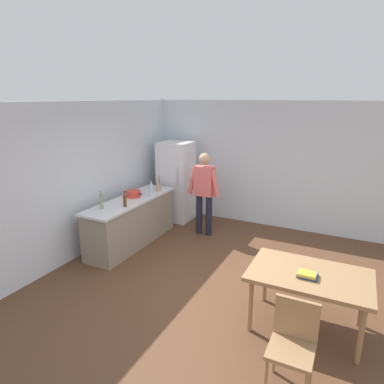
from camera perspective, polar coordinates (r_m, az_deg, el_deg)
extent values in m
plane|color=brown|center=(5.26, 3.13, -15.94)|extent=(14.00, 14.00, 0.00)
cube|color=silver|center=(7.46, 12.49, 4.54)|extent=(6.40, 0.12, 2.70)
cube|color=silver|center=(6.28, -18.24, 2.01)|extent=(0.12, 5.60, 2.70)
cube|color=gray|center=(6.60, -10.16, -5.13)|extent=(0.60, 2.12, 0.86)
cube|color=silver|center=(6.46, -10.36, -1.40)|extent=(0.64, 2.20, 0.04)
cube|color=white|center=(7.69, -2.68, 1.80)|extent=(0.70, 0.64, 1.80)
cylinder|color=#B2B2B7|center=(7.25, -2.48, 2.56)|extent=(0.02, 0.02, 0.40)
cylinder|color=#1E1E2D|center=(6.99, 1.22, -3.75)|extent=(0.13, 0.13, 0.84)
cylinder|color=#1E1E2D|center=(6.91, 2.87, -4.02)|extent=(0.13, 0.13, 0.84)
cube|color=#E56660|center=(6.74, 2.10, 1.89)|extent=(0.38, 0.22, 0.60)
sphere|color=tan|center=(6.65, 2.14, 5.65)|extent=(0.22, 0.22, 0.22)
cylinder|color=#E56660|center=(6.82, 0.04, 1.88)|extent=(0.20, 0.09, 0.55)
cylinder|color=#E56660|center=(6.62, 3.93, 1.41)|extent=(0.20, 0.09, 0.55)
cube|color=#9E754C|center=(4.34, 19.29, -13.18)|extent=(1.40, 0.90, 0.05)
cylinder|color=#9E754C|center=(4.33, 9.86, -18.36)|extent=(0.06, 0.06, 0.70)
cylinder|color=#9E754C|center=(4.24, 26.70, -20.88)|extent=(0.06, 0.06, 0.70)
cylinder|color=#9E754C|center=(4.91, 12.30, -14.06)|extent=(0.06, 0.06, 0.70)
cylinder|color=#9E754C|center=(4.83, 26.79, -16.10)|extent=(0.06, 0.06, 0.70)
cylinder|color=#9E754C|center=(3.66, 12.35, -28.54)|extent=(0.04, 0.04, 0.45)
cylinder|color=#9E754C|center=(3.93, 13.80, -25.04)|extent=(0.04, 0.04, 0.45)
cylinder|color=#9E754C|center=(3.90, 19.53, -25.97)|extent=(0.04, 0.04, 0.45)
cube|color=#9E754C|center=(3.61, 16.42, -24.40)|extent=(0.42, 0.42, 0.04)
cube|color=#9E754C|center=(3.62, 17.30, -19.75)|extent=(0.42, 0.04, 0.42)
cylinder|color=red|center=(6.59, -9.92, -0.31)|extent=(0.28, 0.28, 0.12)
cube|color=black|center=(6.68, -11.11, 0.04)|extent=(0.06, 0.03, 0.02)
cube|color=black|center=(6.49, -8.72, -0.32)|extent=(0.06, 0.03, 0.02)
cylinder|color=tan|center=(6.95, -5.66, 0.80)|extent=(0.11, 0.11, 0.14)
cylinder|color=olive|center=(6.91, -5.53, 1.91)|extent=(0.02, 0.05, 0.22)
cylinder|color=olive|center=(6.90, -5.60, 1.89)|extent=(0.02, 0.04, 0.22)
cylinder|color=gray|center=(5.99, -15.10, -1.57)|extent=(0.06, 0.06, 0.26)
cylinder|color=gray|center=(5.94, -15.21, -0.10)|extent=(0.02, 0.02, 0.06)
cylinder|color=#5B3314|center=(6.02, -11.30, -1.53)|extent=(0.06, 0.06, 0.20)
cylinder|color=#5B3314|center=(5.98, -11.37, -0.34)|extent=(0.02, 0.02, 0.06)
cylinder|color=silver|center=(6.56, -6.90, 0.30)|extent=(0.07, 0.07, 0.24)
cylinder|color=silver|center=(6.52, -6.94, 1.57)|extent=(0.03, 0.03, 0.06)
cube|color=#284C8E|center=(4.25, 18.98, -13.25)|extent=(0.23, 0.17, 0.03)
cube|color=gold|center=(4.21, 18.89, -13.02)|extent=(0.21, 0.15, 0.03)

